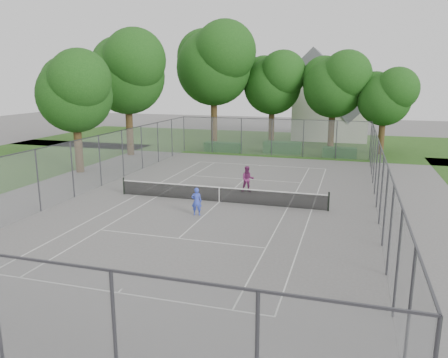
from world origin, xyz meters
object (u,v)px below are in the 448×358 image
(tennis_net, at_px, (219,194))
(woman_player, at_px, (248,179))
(girl_player, at_px, (197,201))
(house, at_px, (331,103))

(tennis_net, height_order, woman_player, woman_player)
(girl_player, xyz_separation_m, woman_player, (1.48, 5.58, 0.09))
(house, relative_size, girl_player, 6.99)
(girl_player, bearing_deg, tennis_net, -113.24)
(tennis_net, relative_size, woman_player, 7.48)
(house, xyz_separation_m, woman_player, (-3.61, -27.98, -3.46))
(house, bearing_deg, girl_player, -98.63)
(tennis_net, xyz_separation_m, woman_player, (1.07, 2.78, 0.35))
(house, bearing_deg, tennis_net, -98.65)
(house, bearing_deg, woman_player, -97.35)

